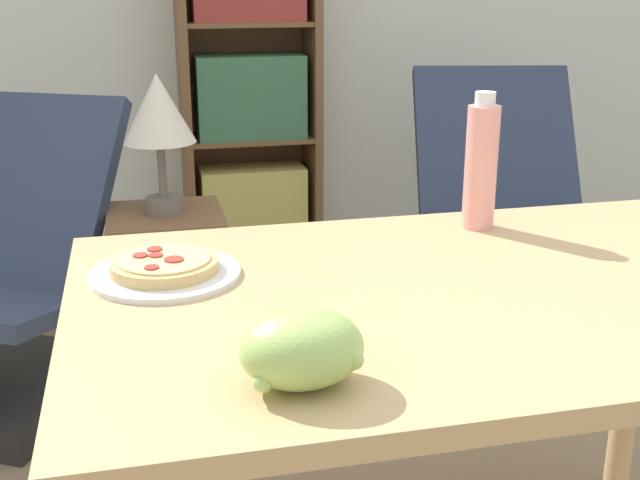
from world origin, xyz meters
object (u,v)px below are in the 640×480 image
Objects in this scene: bookshelf at (249,91)px; table_lamp at (158,115)px; pizza_on_plate at (165,269)px; side_table at (170,300)px; grape_bunch at (301,349)px; lounge_chair_far at (500,230)px; drink_bottle at (481,165)px.

bookshelf is 1.33m from table_lamp.
pizza_on_plate is 0.46× the size of side_table.
table_lamp is at bearing -109.47° from bookshelf.
side_table is (-0.11, 1.45, -0.51)m from grape_bunch.
pizza_on_plate is 1.03m from table_lamp.
grape_bunch is 0.38× the size of table_lamp.
lounge_chair_far is (1.33, 1.43, -0.47)m from pizza_on_plate.
bookshelf reaches higher than drink_bottle.
grape_bunch is at bearing -96.94° from bookshelf.
table_lamp is (-1.29, -0.41, 0.56)m from lounge_chair_far.
grape_bunch is at bearing -85.55° from side_table.
side_table is (-1.29, -0.41, -0.01)m from lounge_chair_far.
pizza_on_plate is at bearing -167.31° from drink_bottle.
bookshelf reaches higher than grape_bunch.
drink_bottle reaches higher than grape_bunch.
pizza_on_plate reaches higher than side_table.
drink_bottle reaches higher than table_lamp.
lounge_chair_far is at bearing 17.50° from table_lamp.
bookshelf is at bearing 70.53° from side_table.
pizza_on_plate is 2.32m from bookshelf.
lounge_chair_far is 1.35m from side_table.
grape_bunch is at bearing -110.27° from lounge_chair_far.
grape_bunch is 2.72m from bookshelf.
grape_bunch is 0.57× the size of drink_bottle.
bookshelf is 1.40m from side_table.
bookshelf is at bearing 94.22° from drink_bottle.
side_table is at bearing -90.00° from table_lamp.
table_lamp is (0.04, 1.03, 0.09)m from pizza_on_plate.
grape_bunch reaches higher than pizza_on_plate.
drink_bottle reaches higher than lounge_chair_far.
table_lamp is (-0.44, -1.25, 0.11)m from bookshelf.
table_lamp reaches higher than pizza_on_plate.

